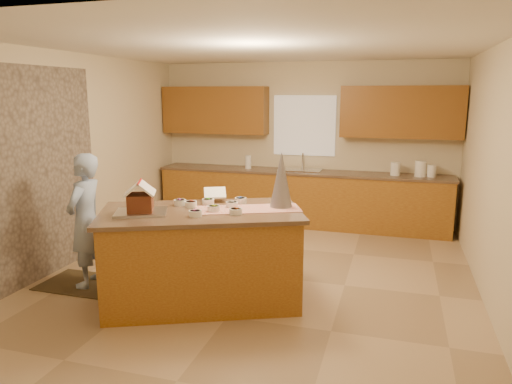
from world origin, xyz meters
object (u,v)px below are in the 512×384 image
Objects in this scene: boy at (86,220)px; gingerbread_house at (140,200)px; tinsel_tree at (281,179)px; island_base at (202,259)px.

gingerbread_house is at bearing 66.30° from boy.
gingerbread_house is (-1.28, -0.68, -0.16)m from tinsel_tree.
tinsel_tree reaches higher than boy.
gingerbread_house is at bearing -152.04° from tinsel_tree.
island_base is at bearing 28.85° from gingerbread_house.
tinsel_tree is 2.27m from boy.
island_base is 3.27× the size of tinsel_tree.
island_base is 1.46m from boy.
boy is at bearing 160.00° from gingerbread_house.
tinsel_tree reaches higher than island_base.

